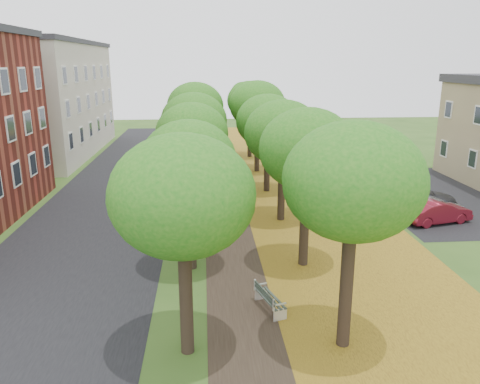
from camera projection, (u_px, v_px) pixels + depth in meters
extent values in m
plane|color=#2D4C19|center=(260.00, 348.00, 14.37)|extent=(120.00, 120.00, 0.00)
cube|color=black|center=(107.00, 207.00, 28.22)|extent=(8.00, 70.00, 0.01)
cube|color=black|center=(231.00, 205.00, 28.78)|extent=(3.20, 70.00, 0.01)
cube|color=olive|center=(311.00, 203.00, 29.15)|extent=(7.50, 70.00, 0.01)
cube|color=black|center=(435.00, 195.00, 30.74)|extent=(9.00, 16.00, 0.01)
cylinder|color=black|center=(186.00, 298.00, 13.73)|extent=(0.40, 0.40, 3.60)
ellipsoid|color=#196314|center=(182.00, 196.00, 12.89)|extent=(4.03, 4.03, 3.42)
cylinder|color=black|center=(191.00, 228.00, 19.49)|extent=(0.40, 0.40, 3.60)
ellipsoid|color=#196314|center=(189.00, 155.00, 18.65)|extent=(4.03, 4.03, 3.42)
cylinder|color=black|center=(194.00, 190.00, 25.25)|extent=(0.40, 0.40, 3.60)
ellipsoid|color=#196314|center=(192.00, 133.00, 24.41)|extent=(4.03, 4.03, 3.42)
cylinder|color=black|center=(195.00, 166.00, 31.01)|extent=(0.40, 0.40, 3.60)
ellipsoid|color=#196314|center=(194.00, 119.00, 30.18)|extent=(4.03, 4.03, 3.42)
cylinder|color=black|center=(196.00, 150.00, 36.77)|extent=(0.40, 0.40, 3.60)
ellipsoid|color=#196314|center=(195.00, 110.00, 35.94)|extent=(4.03, 4.03, 3.42)
cylinder|color=black|center=(197.00, 138.00, 42.54)|extent=(0.40, 0.40, 3.60)
ellipsoid|color=#196314|center=(196.00, 103.00, 41.70)|extent=(4.03, 4.03, 3.42)
cylinder|color=black|center=(346.00, 292.00, 14.08)|extent=(0.40, 0.40, 3.60)
ellipsoid|color=#196314|center=(353.00, 193.00, 13.25)|extent=(4.03, 4.03, 3.42)
cylinder|color=black|center=(304.00, 225.00, 19.84)|extent=(0.40, 0.40, 3.60)
ellipsoid|color=#196314|center=(307.00, 153.00, 19.01)|extent=(4.03, 4.03, 3.42)
cylinder|color=black|center=(281.00, 188.00, 25.61)|extent=(0.40, 0.40, 3.60)
ellipsoid|color=#196314|center=(283.00, 132.00, 24.77)|extent=(4.03, 4.03, 3.42)
cylinder|color=black|center=(267.00, 165.00, 31.37)|extent=(0.40, 0.40, 3.60)
ellipsoid|color=#196314|center=(268.00, 119.00, 30.53)|extent=(4.03, 4.03, 3.42)
cylinder|color=black|center=(257.00, 149.00, 37.13)|extent=(0.40, 0.40, 3.60)
ellipsoid|color=#196314|center=(257.00, 110.00, 36.29)|extent=(4.03, 4.03, 3.42)
cylinder|color=black|center=(250.00, 137.00, 42.89)|extent=(0.40, 0.40, 3.60)
ellipsoid|color=#196314|center=(250.00, 103.00, 42.06)|extent=(4.03, 4.03, 3.42)
cube|color=beige|center=(37.00, 101.00, 43.46)|extent=(10.00, 20.00, 10.00)
cube|color=#2D2D33|center=(30.00, 42.00, 42.06)|extent=(10.30, 20.30, 0.40)
cube|color=#2A352E|center=(270.00, 298.00, 16.49)|extent=(0.94, 1.80, 0.04)
cube|color=#2A352E|center=(264.00, 293.00, 16.34)|extent=(0.55, 1.68, 0.25)
cube|color=silver|center=(280.00, 315.00, 15.84)|extent=(0.48, 0.20, 0.44)
cube|color=silver|center=(261.00, 294.00, 17.26)|extent=(0.48, 0.20, 0.44)
cube|color=silver|center=(280.00, 304.00, 15.74)|extent=(0.43, 0.18, 0.04)
cube|color=silver|center=(261.00, 284.00, 17.16)|extent=(0.43, 0.18, 0.04)
imported|color=#A5A5AA|center=(432.00, 207.00, 26.02)|extent=(4.18, 2.61, 1.33)
imported|color=maroon|center=(437.00, 212.00, 25.39)|extent=(3.98, 2.21, 1.24)
imported|color=#35363B|center=(415.00, 196.00, 28.09)|extent=(5.12, 2.90, 1.40)
imported|color=beige|center=(387.00, 179.00, 32.30)|extent=(5.31, 4.00, 1.34)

